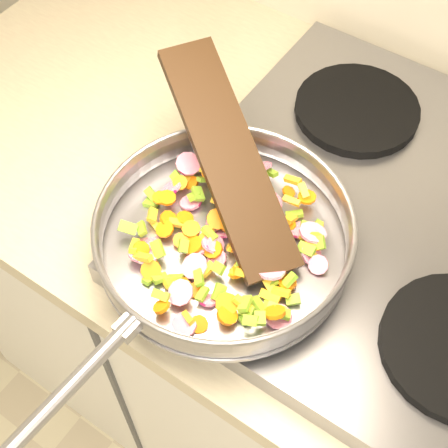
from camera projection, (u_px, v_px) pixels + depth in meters
The scene contains 6 objects.
cooktop at pixel (397, 224), 0.86m from camera, with size 0.60×0.60×0.04m, color #939399.
grate_fl at pixel (259, 235), 0.82m from camera, with size 0.19×0.19×0.02m, color black.
grate_bl at pixel (357, 109), 0.95m from camera, with size 0.19×0.19×0.02m, color black.
saute_pan at pixel (223, 233), 0.78m from camera, with size 0.36×0.53×0.05m.
vegetable_heap at pixel (228, 236), 0.79m from camera, with size 0.27×0.28×0.04m.
wooden_spatula at pixel (228, 156), 0.78m from camera, with size 0.33×0.07×0.02m, color black.
Camera 1 is at (-0.62, 1.12, 1.63)m, focal length 50.00 mm.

